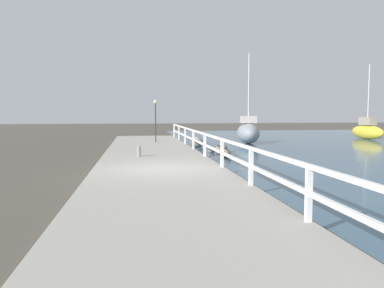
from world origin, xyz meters
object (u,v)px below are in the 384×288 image
(mooring_bollard, at_px, (139,151))
(sailboat_yellow, at_px, (367,130))
(sailboat_gray, at_px, (248,132))
(dock_lamp, at_px, (156,112))

(mooring_bollard, relative_size, sailboat_yellow, 0.08)
(sailboat_gray, bearing_deg, sailboat_yellow, 23.54)
(mooring_bollard, distance_m, sailboat_gray, 11.26)
(mooring_bollard, relative_size, sailboat_gray, 0.08)
(sailboat_yellow, bearing_deg, sailboat_gray, -165.16)
(dock_lamp, relative_size, sailboat_yellow, 0.45)
(mooring_bollard, bearing_deg, dock_lamp, 81.65)
(sailboat_yellow, height_order, sailboat_gray, sailboat_gray)
(mooring_bollard, height_order, dock_lamp, dock_lamp)
(dock_lamp, xyz_separation_m, sailboat_gray, (6.31, 0.78, -1.36))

